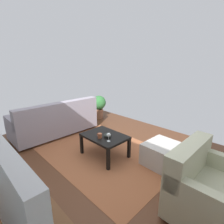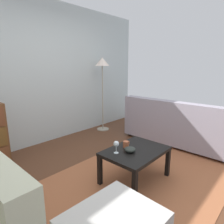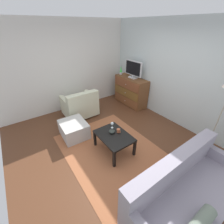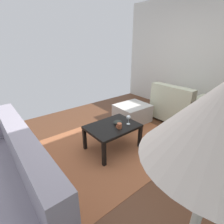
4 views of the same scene
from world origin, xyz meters
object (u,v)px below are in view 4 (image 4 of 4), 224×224
coffee_table (113,129)px  ottoman (132,113)px  couch_large (3,185)px  wine_glass (129,118)px  mug (119,126)px  bowl_decorative (118,122)px  standing_lamp (208,179)px  armchair (176,106)px

coffee_table → ottoman: (-1.00, -0.52, -0.18)m
coffee_table → couch_large: size_ratio=0.41×
wine_glass → ottoman: 1.05m
mug → ottoman: size_ratio=0.16×
wine_glass → ottoman: size_ratio=0.22×
bowl_decorative → standing_lamp: (1.29, 1.78, 0.96)m
ottoman → coffee_table: bearing=27.6°
coffee_table → ottoman: coffee_table is taller
coffee_table → mug: bearing=99.0°
mug → ottoman: mug is taller
coffee_table → couch_large: (1.59, 0.16, -0.04)m
ottoman → mug: bearing=34.1°
armchair → coffee_table: bearing=-1.5°
standing_lamp → bowl_decorative: bearing=-126.0°
armchair → standing_lamp: 3.63m
wine_glass → bowl_decorative: wine_glass is taller
coffee_table → bowl_decorative: (-0.10, 0.02, 0.09)m
couch_large → standing_lamp: 2.00m
wine_glass → armchair: size_ratio=0.17×
bowl_decorative → standing_lamp: standing_lamp is taller
couch_large → ottoman: size_ratio=2.86×
ottoman → standing_lamp: bearing=46.5°
armchair → ottoman: (0.81, -0.57, -0.15)m
coffee_table → mug: mug is taller
armchair → ottoman: armchair is taller
coffee_table → standing_lamp: (1.20, 1.79, 1.04)m
wine_glass → mug: wine_glass is taller
ottoman → standing_lamp: (2.19, 2.32, 1.22)m
armchair → ottoman: 1.00m
wine_glass → couch_large: size_ratio=0.08×
wine_glass → couch_large: 1.84m
wine_glass → mug: size_ratio=1.38×
wine_glass → bowl_decorative: (0.14, -0.10, -0.08)m
wine_glass → bowl_decorative: size_ratio=1.11×
mug → ottoman: (-0.98, -0.66, -0.27)m
bowl_decorative → couch_large: (1.69, 0.15, -0.13)m
mug → bowl_decorative: bearing=-121.5°
coffee_table → ottoman: size_ratio=1.17×
couch_large → armchair: bearing=-178.0°
armchair → bowl_decorative: bearing=-1.0°
wine_glass → couch_large: couch_large is taller
couch_large → wine_glass: bearing=-178.7°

